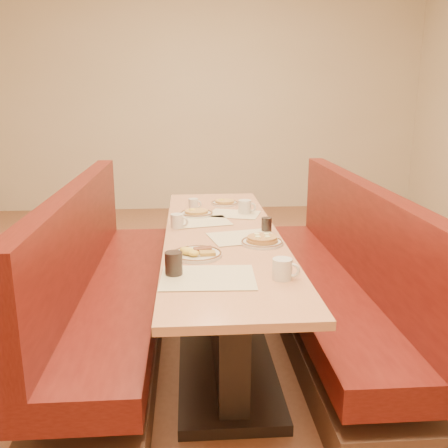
{
  "coord_description": "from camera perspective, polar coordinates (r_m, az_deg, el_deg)",
  "views": [
    {
      "loc": [
        -0.2,
        -2.95,
        1.59
      ],
      "look_at": [
        0.0,
        -0.14,
        0.85
      ],
      "focal_mm": 40.0,
      "sensor_mm": 36.0,
      "label": 1
    }
  ],
  "objects": [
    {
      "name": "ground",
      "position": [
        3.36,
        -0.18,
        -13.5
      ],
      "size": [
        8.0,
        8.0,
        0.0
      ],
      "primitive_type": "plane",
      "color": "#9E6647",
      "rests_on": "ground"
    },
    {
      "name": "soda_tumbler_mid",
      "position": [
        3.13,
        4.88,
        -0.07
      ],
      "size": [
        0.06,
        0.06,
        0.09
      ],
      "color": "black",
      "rests_on": "diner_table"
    },
    {
      "name": "booth_right",
      "position": [
        3.34,
        12.57,
        -7.28
      ],
      "size": [
        0.55,
        2.5,
        1.05
      ],
      "color": "#4C3326",
      "rests_on": "ground"
    },
    {
      "name": "coffee_mug_c",
      "position": [
        3.59,
        2.44,
        1.99
      ],
      "size": [
        0.13,
        0.09,
        0.1
      ],
      "rotation": [
        0.0,
        0.0,
        -0.28
      ],
      "color": "silver",
      "rests_on": "diner_table"
    },
    {
      "name": "coffee_mug_d",
      "position": [
        3.74,
        -3.48,
        2.34
      ],
      "size": [
        0.1,
        0.07,
        0.08
      ],
      "rotation": [
        0.0,
        0.0,
        -0.44
      ],
      "color": "silver",
      "rests_on": "diner_table"
    },
    {
      "name": "diner_table",
      "position": [
        3.2,
        -0.19,
        -7.6
      ],
      "size": [
        0.7,
        2.5,
        0.75
      ],
      "color": "black",
      "rests_on": "ground"
    },
    {
      "name": "coffee_mug_b",
      "position": [
        3.22,
        -5.31,
        0.38
      ],
      "size": [
        0.12,
        0.08,
        0.09
      ],
      "rotation": [
        0.0,
        0.0,
        -0.4
      ],
      "color": "silver",
      "rests_on": "diner_table"
    },
    {
      "name": "coffee_mug_a",
      "position": [
        2.34,
        6.76,
        -5.09
      ],
      "size": [
        0.13,
        0.09,
        0.1
      ],
      "rotation": [
        0.0,
        0.0,
        -0.43
      ],
      "color": "silver",
      "rests_on": "diner_table"
    },
    {
      "name": "eggs_plate",
      "position": [
        2.66,
        -3.19,
        -3.38
      ],
      "size": [
        0.27,
        0.27,
        0.05
      ],
      "rotation": [
        0.0,
        0.0,
        0.06
      ],
      "color": "silver",
      "rests_on": "diner_table"
    },
    {
      "name": "room_envelope",
      "position": [
        2.98,
        -0.21,
        21.29
      ],
      "size": [
        6.04,
        8.04,
        2.82
      ],
      "color": "beige",
      "rests_on": "ground"
    },
    {
      "name": "placemat_near_left",
      "position": [
        2.35,
        -1.85,
        -6.12
      ],
      "size": [
        0.45,
        0.35,
        0.0
      ],
      "primitive_type": "cube",
      "rotation": [
        0.0,
        0.0,
        -0.04
      ],
      "color": "beige",
      "rests_on": "diner_table"
    },
    {
      "name": "placemat_near_right",
      "position": [
        3.0,
        2.22,
        -1.5
      ],
      "size": [
        0.45,
        0.37,
        0.0
      ],
      "primitive_type": "cube",
      "rotation": [
        0.0,
        0.0,
        0.22
      ],
      "color": "beige",
      "rests_on": "diner_table"
    },
    {
      "name": "extra_plate_mid",
      "position": [
        3.89,
        0.07,
        2.46
      ],
      "size": [
        0.21,
        0.21,
        0.04
      ],
      "rotation": [
        0.0,
        0.0,
        -0.32
      ],
      "color": "silver",
      "rests_on": "diner_table"
    },
    {
      "name": "placemat_far_right",
      "position": [
        3.57,
        1.18,
        1.16
      ],
      "size": [
        0.41,
        0.35,
        0.0
      ],
      "primitive_type": "cube",
      "rotation": [
        0.0,
        0.0,
        -0.3
      ],
      "color": "beige",
      "rests_on": "diner_table"
    },
    {
      "name": "soda_tumbler_near",
      "position": [
        2.38,
        -5.77,
        -4.56
      ],
      "size": [
        0.08,
        0.08,
        0.12
      ],
      "color": "black",
      "rests_on": "diner_table"
    },
    {
      "name": "booth_left",
      "position": [
        3.24,
        -13.33,
        -7.96
      ],
      "size": [
        0.55,
        2.5,
        1.05
      ],
      "color": "#4C3326",
      "rests_on": "ground"
    },
    {
      "name": "placemat_far_left",
      "position": [
        3.35,
        -2.58,
        0.27
      ],
      "size": [
        0.42,
        0.35,
        0.0
      ],
      "primitive_type": "cube",
      "rotation": [
        0.0,
        0.0,
        0.21
      ],
      "color": "beige",
      "rests_on": "diner_table"
    },
    {
      "name": "extra_plate_far",
      "position": [
        3.54,
        -3.18,
        1.26
      ],
      "size": [
        0.24,
        0.24,
        0.05
      ],
      "rotation": [
        0.0,
        0.0,
        -0.38
      ],
      "color": "silver",
      "rests_on": "diner_table"
    },
    {
      "name": "pancake_plate",
      "position": [
        2.87,
        4.37,
        -1.94
      ],
      "size": [
        0.24,
        0.24,
        0.05
      ],
      "rotation": [
        0.0,
        0.0,
        0.31
      ],
      "color": "silver",
      "rests_on": "diner_table"
    }
  ]
}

